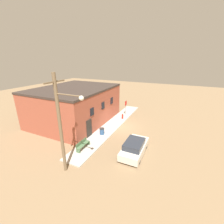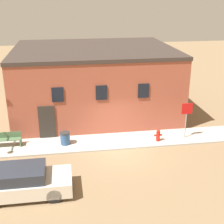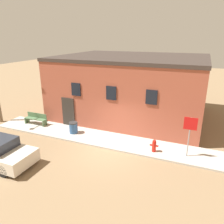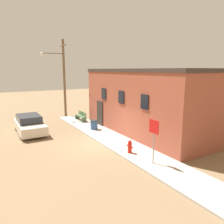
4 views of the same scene
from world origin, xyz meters
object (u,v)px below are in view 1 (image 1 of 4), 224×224
fire_hydrant (123,116)px  utility_pole (61,123)px  trash_bin (102,131)px  stop_sign (126,105)px  bench (83,145)px  parked_car (134,147)px

fire_hydrant → utility_pole: (-12.17, 0.09, 3.76)m
trash_bin → utility_pole: 7.54m
fire_hydrant → stop_sign: stop_sign is taller
fire_hydrant → bench: bench is taller
stop_sign → utility_pole: size_ratio=0.29×
bench → utility_pole: utility_pole is taller
bench → stop_sign: bearing=-2.8°
bench → utility_pole: size_ratio=0.22×
trash_bin → parked_car: bearing=-112.7°
bench → parked_car: parked_car is taller
trash_bin → utility_pole: (-6.54, -0.33, 3.74)m
stop_sign → trash_bin: size_ratio=2.98×
bench → parked_car: (1.54, -4.90, 0.14)m
stop_sign → parked_car: (-9.34, -4.36, -1.04)m
fire_hydrant → parked_car: parked_car is taller
fire_hydrant → bench: 9.12m
fire_hydrant → parked_car: (-7.55, -4.17, 0.19)m
stop_sign → parked_car: stop_sign is taller
stop_sign → utility_pole: (-13.96, -0.10, 2.53)m
utility_pole → fire_hydrant: bearing=-0.4°
trash_bin → utility_pole: bearing=-177.1°
fire_hydrant → parked_car: bearing=-151.1°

